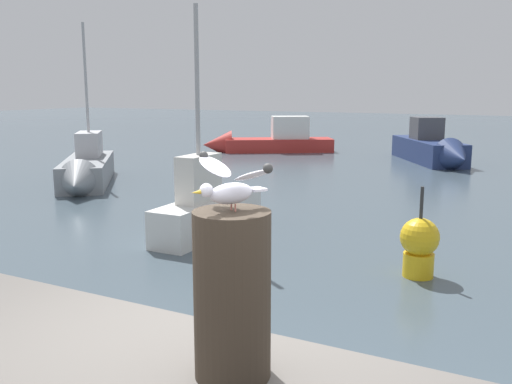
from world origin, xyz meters
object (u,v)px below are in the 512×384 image
Objects in this scene: mooring_post at (232,295)px; boat_red at (265,141)px; boat_grey at (86,169)px; channel_buoy at (419,245)px; boat_white at (214,206)px; boat_navy at (434,150)px; seagull at (231,184)px.

boat_red is (-9.48, 19.39, -1.24)m from mooring_post.
channel_buoy is (9.92, -3.60, 0.02)m from boat_grey.
boat_navy is at bearing 80.85° from boat_white.
seagull reaches higher than channel_buoy.
mooring_post is 7.90m from boat_white.
boat_white is (-4.19, 6.59, -1.76)m from seagull.
seagull is (-0.00, -0.00, 0.54)m from mooring_post.
boat_grey reaches higher than boat_white.
seagull reaches higher than boat_red.
boat_grey reaches higher than seagull.
mooring_post is 0.63× the size of channel_buoy.
boat_red is 1.05× the size of boat_navy.
boat_white is (-4.19, 6.59, -1.21)m from mooring_post.
seagull is at bearing -42.71° from boat_grey.
channel_buoy is (4.01, -0.87, -0.01)m from boat_white.
seagull is at bearing -88.19° from channel_buoy.
boat_navy is (7.87, 9.40, 0.05)m from boat_grey.
boat_white is at bearing -67.55° from boat_red.
mooring_post is at bearing -63.94° from boat_red.
boat_white is 12.29m from boat_navy.
mooring_post is at bearing 61.43° from seagull.
boat_navy is 3.93× the size of channel_buoy.
seagull is 13.86m from boat_grey.
mooring_post reaches higher than channel_buoy.
boat_grey is at bearing 137.31° from mooring_post.
boat_white reaches higher than seagull.
boat_red is at bearing 112.45° from boat_white.
channel_buoy is at bearing 91.81° from seagull.
boat_white is at bearing 122.47° from mooring_post.
boat_red is 4.12× the size of channel_buoy.
boat_grey reaches higher than mooring_post.
channel_buoy is at bearing -12.20° from boat_white.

